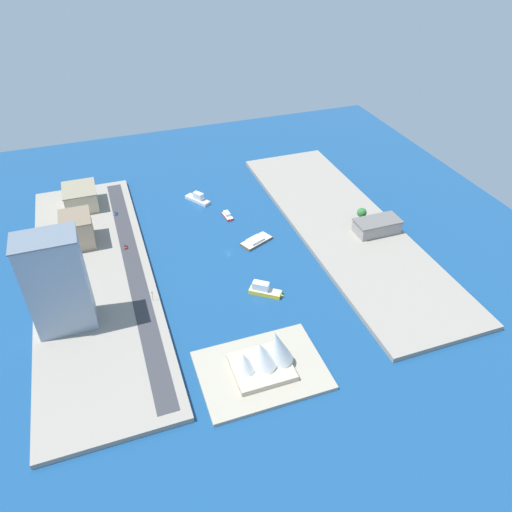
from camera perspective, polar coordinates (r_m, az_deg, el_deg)
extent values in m
plane|color=navy|center=(327.42, -3.27, 0.44)|extent=(440.00, 440.00, 0.00)
cube|color=gray|center=(355.47, 10.35, 3.42)|extent=(70.00, 240.00, 3.15)
cube|color=gray|center=(319.51, -18.46, -2.45)|extent=(70.00, 240.00, 3.15)
cube|color=#A89E89|center=(252.05, 0.66, -13.24)|extent=(63.01, 45.90, 2.00)
cube|color=#38383D|center=(318.09, -14.15, -1.34)|extent=(10.61, 228.00, 0.15)
cube|color=brown|center=(336.11, 0.05, 1.76)|extent=(24.48, 18.20, 1.57)
cone|color=brown|center=(342.79, 1.46, 2.53)|extent=(1.87, 1.87, 1.41)
cube|color=white|center=(334.51, -0.10, 1.90)|extent=(13.19, 11.30, 1.62)
cube|color=beige|center=(335.63, 0.05, 1.88)|extent=(23.50, 17.47, 0.10)
cube|color=silver|center=(385.10, -6.86, 6.55)|extent=(16.89, 21.66, 2.39)
cone|color=silver|center=(392.37, -8.08, 7.06)|extent=(2.97, 2.97, 2.15)
cube|color=white|center=(382.37, -6.76, 6.99)|extent=(7.76, 8.98, 5.36)
cube|color=beige|center=(384.48, -6.87, 6.71)|extent=(16.21, 20.80, 0.10)
cube|color=yellow|center=(293.32, 1.10, -4.25)|extent=(19.24, 16.54, 2.77)
cone|color=yellow|center=(291.35, 3.07, -4.64)|extent=(3.49, 3.49, 2.49)
cube|color=white|center=(291.28, 0.57, -3.54)|extent=(10.44, 9.36, 5.26)
cube|color=beige|center=(292.37, 1.10, -4.03)|extent=(18.47, 15.88, 0.10)
cube|color=red|center=(363.45, -3.35, 4.68)|extent=(6.11, 12.40, 1.48)
cone|color=red|center=(358.43, -2.96, 4.18)|extent=(1.45, 1.45, 1.33)
cube|color=white|center=(363.53, -3.43, 5.01)|extent=(4.13, 6.75, 2.08)
cube|color=beige|center=(363.03, -3.35, 4.78)|extent=(5.87, 11.91, 0.10)
cube|color=tan|center=(346.68, -20.19, 2.87)|extent=(19.54, 24.44, 19.76)
cube|color=#7C6B55|center=(341.40, -20.55, 4.30)|extent=(20.32, 25.42, 0.80)
cube|color=#8C9EB2|center=(272.37, -22.27, -3.04)|extent=(30.11, 19.30, 57.15)
cube|color=slate|center=(256.08, -23.76, 1.94)|extent=(31.31, 20.07, 0.80)
cube|color=gray|center=(349.36, 13.98, 3.38)|extent=(30.49, 15.52, 8.72)
cube|color=slate|center=(346.83, 14.09, 4.04)|extent=(31.71, 16.14, 0.80)
cube|color=#C6B793|center=(389.87, -19.85, 6.46)|extent=(23.06, 27.75, 14.55)
cube|color=gray|center=(386.30, -20.08, 7.43)|extent=(23.98, 28.86, 0.80)
cylinder|color=black|center=(335.83, -14.86, 0.90)|extent=(0.28, 0.65, 0.64)
cylinder|color=black|center=(335.74, -15.15, 0.83)|extent=(0.28, 0.65, 0.64)
cylinder|color=black|center=(338.31, -14.94, 1.18)|extent=(0.28, 0.65, 0.64)
cylinder|color=black|center=(338.22, -15.24, 1.11)|extent=(0.28, 0.65, 0.64)
cube|color=red|center=(336.83, -15.06, 1.05)|extent=(2.18, 4.40, 0.86)
cube|color=#262D38|center=(336.60, -15.08, 1.17)|extent=(1.85, 2.49, 0.60)
cylinder|color=black|center=(373.75, -15.98, 4.69)|extent=(0.27, 0.65, 0.64)
cylinder|color=black|center=(373.78, -16.22, 4.65)|extent=(0.27, 0.65, 0.64)
cylinder|color=black|center=(376.35, -16.02, 4.93)|extent=(0.27, 0.65, 0.64)
cylinder|color=black|center=(376.38, -16.25, 4.88)|extent=(0.27, 0.65, 0.64)
cube|color=blue|center=(374.92, -16.12, 4.82)|extent=(1.92, 4.38, 0.75)
cube|color=#262D38|center=(374.79, -16.14, 4.92)|extent=(1.64, 2.47, 0.51)
cylinder|color=black|center=(289.56, -12.01, -4.71)|extent=(0.18, 0.18, 5.50)
cube|color=black|center=(287.45, -12.09, -4.22)|extent=(0.36, 0.36, 1.00)
sphere|color=red|center=(287.22, -12.10, -4.17)|extent=(0.24, 0.24, 0.24)
sphere|color=yellow|center=(287.45, -12.09, -4.22)|extent=(0.24, 0.24, 0.24)
sphere|color=green|center=(287.68, -12.08, -4.27)|extent=(0.24, 0.24, 0.24)
cube|color=#BCAD93|center=(250.13, 0.67, -12.88)|extent=(29.37, 25.98, 3.00)
cone|color=white|center=(243.17, 2.62, -10.52)|extent=(15.82, 11.89, 23.05)
cone|color=white|center=(243.04, 0.68, -11.45)|extent=(15.95, 13.60, 17.71)
cone|color=white|center=(242.68, -1.36, -12.30)|extent=(10.88, 9.69, 12.60)
cylinder|color=brown|center=(360.73, 12.20, 4.37)|extent=(0.50, 0.50, 3.83)
sphere|color=#2D7233|center=(358.30, 12.30, 4.99)|extent=(6.87, 6.87, 6.87)
cylinder|color=brown|center=(355.29, 12.40, 3.71)|extent=(0.50, 0.50, 3.06)
sphere|color=#2D7233|center=(353.42, 12.48, 4.19)|extent=(4.97, 4.97, 4.97)
cylinder|color=brown|center=(348.57, 12.26, 3.05)|extent=(0.50, 0.50, 3.39)
sphere|color=#2D7233|center=(346.28, 12.35, 3.63)|extent=(6.35, 6.35, 6.35)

